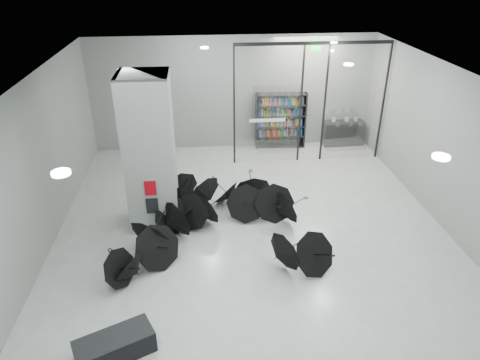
{
  "coord_description": "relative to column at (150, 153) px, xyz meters",
  "views": [
    {
      "loc": [
        -1.24,
        -8.1,
        6.43
      ],
      "look_at": [
        -0.3,
        1.5,
        1.4
      ],
      "focal_mm": 32.73,
      "sensor_mm": 36.0,
      "label": 1
    }
  ],
  "objects": [
    {
      "name": "room",
      "position": [
        2.5,
        -2.0,
        0.84
      ],
      "size": [
        14.0,
        14.02,
        4.01
      ],
      "color": "gray",
      "rests_on": "ground"
    },
    {
      "name": "column",
      "position": [
        0.0,
        0.0,
        0.0
      ],
      "size": [
        1.2,
        1.2,
        4.0
      ],
      "primitive_type": "cube",
      "color": "slate",
      "rests_on": "ground"
    },
    {
      "name": "fire_cabinet",
      "position": [
        0.0,
        -0.62,
        -0.65
      ],
      "size": [
        0.28,
        0.04,
        0.38
      ],
      "primitive_type": "cube",
      "color": "#A50A07",
      "rests_on": "column"
    },
    {
      "name": "info_panel",
      "position": [
        0.0,
        -0.62,
        -1.15
      ],
      "size": [
        0.3,
        0.03,
        0.42
      ],
      "primitive_type": "cube",
      "color": "black",
      "rests_on": "column"
    },
    {
      "name": "exit_sign",
      "position": [
        4.9,
        3.3,
        1.82
      ],
      "size": [
        0.3,
        0.06,
        0.15
      ],
      "primitive_type": "cube",
      "color": "#0CE533",
      "rests_on": "room"
    },
    {
      "name": "glass_partition",
      "position": [
        4.89,
        3.5,
        0.18
      ],
      "size": [
        5.06,
        0.08,
        4.0
      ],
      "color": "silver",
      "rests_on": "ground"
    },
    {
      "name": "bench",
      "position": [
        -0.42,
        -4.39,
        -1.78
      ],
      "size": [
        1.48,
        1.1,
        0.44
      ],
      "primitive_type": "cube",
      "rotation": [
        0.0,
        0.0,
        0.43
      ],
      "color": "black",
      "rests_on": "ground"
    },
    {
      "name": "bookshelf",
      "position": [
        4.2,
        4.75,
        -0.99
      ],
      "size": [
        1.85,
        0.47,
        2.01
      ],
      "primitive_type": null,
      "rotation": [
        0.0,
        0.0,
        -0.06
      ],
      "color": "black",
      "rests_on": "ground"
    },
    {
      "name": "shop_counter",
      "position": [
        6.57,
        4.76,
        -1.55
      ],
      "size": [
        1.51,
        0.64,
        0.89
      ],
      "primitive_type": "cube",
      "rotation": [
        0.0,
        0.0,
        0.03
      ],
      "color": "black",
      "rests_on": "ground"
    },
    {
      "name": "umbrella_cluster",
      "position": [
        1.4,
        -0.71,
        -1.68
      ],
      "size": [
        5.63,
        4.49,
        1.33
      ],
      "color": "black",
      "rests_on": "ground"
    }
  ]
}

